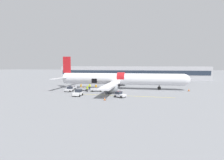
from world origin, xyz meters
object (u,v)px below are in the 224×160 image
at_px(baggage_tug_rear, 69,90).
at_px(baggage_cart_empty, 72,88).
at_px(ground_crew_supervisor, 87,89).
at_px(ground_crew_loader_b, 81,86).
at_px(baggage_cart_queued, 96,90).
at_px(airplane, 119,79).
at_px(ground_crew_driver, 96,87).
at_px(baggage_cart_loading, 84,89).
at_px(ground_crew_loader_a, 90,86).
at_px(baggage_tug_mid, 78,93).
at_px(baggage_tug_lead, 120,95).

distance_m(baggage_tug_rear, baggage_cart_empty, 4.06).
distance_m(baggage_tug_rear, ground_crew_supervisor, 5.28).
distance_m(baggage_cart_empty, ground_crew_loader_b, 2.80).
relative_size(baggage_cart_queued, ground_crew_supervisor, 2.34).
height_order(airplane, ground_crew_driver, airplane).
bearing_deg(baggage_cart_queued, baggage_cart_loading, 166.71).
distance_m(ground_crew_loader_a, ground_crew_driver, 2.15).
height_order(baggage_tug_rear, baggage_cart_empty, baggage_tug_rear).
distance_m(baggage_tug_mid, ground_crew_loader_a, 11.72).
xyz_separation_m(airplane, ground_crew_loader_b, (-11.30, -4.07, -2.07)).
bearing_deg(ground_crew_supervisor, baggage_cart_empty, 148.60).
bearing_deg(baggage_cart_queued, ground_crew_loader_b, 153.47).
distance_m(airplane, ground_crew_driver, 7.90).
bearing_deg(baggage_cart_empty, ground_crew_driver, 8.92).
relative_size(baggage_tug_lead, baggage_cart_queued, 0.71).
bearing_deg(baggage_cart_queued, ground_crew_driver, 108.25).
bearing_deg(baggage_cart_empty, ground_crew_loader_a, 16.46).
relative_size(baggage_cart_queued, ground_crew_loader_b, 2.32).
bearing_deg(airplane, baggage_tug_mid, -118.31).
bearing_deg(ground_crew_driver, baggage_tug_mid, -96.60).
bearing_deg(baggage_cart_loading, ground_crew_driver, 38.06).
bearing_deg(baggage_cart_queued, baggage_tug_lead, -45.23).
xyz_separation_m(airplane, baggage_tug_mid, (-8.01, -14.88, -2.34)).
xyz_separation_m(baggage_tug_rear, baggage_cart_queued, (7.47, 1.76, -0.13)).
height_order(baggage_tug_lead, ground_crew_loader_a, ground_crew_loader_a).
relative_size(baggage_tug_rear, ground_crew_loader_a, 1.44).
distance_m(baggage_tug_lead, baggage_cart_empty, 19.06).
relative_size(ground_crew_loader_b, ground_crew_driver, 1.08).
distance_m(baggage_cart_queued, ground_crew_supervisor, 2.76).
bearing_deg(baggage_cart_empty, baggage_cart_queued, -14.64).
bearing_deg(baggage_cart_loading, ground_crew_loader_a, 71.81).
distance_m(baggage_tug_mid, ground_crew_supervisor, 6.39).
bearing_deg(ground_crew_supervisor, baggage_cart_queued, 35.86).
relative_size(baggage_tug_lead, ground_crew_driver, 1.77).
bearing_deg(ground_crew_loader_a, ground_crew_loader_b, -160.45).
bearing_deg(baggage_tug_lead, airplane, 98.44).
distance_m(baggage_cart_queued, ground_crew_driver, 3.54).
distance_m(baggage_tug_mid, baggage_tug_rear, 8.00).
distance_m(baggage_cart_queued, ground_crew_loader_a, 4.94).
distance_m(ground_crew_loader_b, ground_crew_driver, 4.62).
bearing_deg(baggage_tug_rear, baggage_cart_empty, 103.20).
relative_size(baggage_tug_mid, ground_crew_driver, 1.72).
relative_size(baggage_tug_lead, baggage_tug_rear, 1.14).
xyz_separation_m(baggage_tug_mid, baggage_tug_rear, (-5.06, 6.20, -0.09)).
xyz_separation_m(baggage_tug_rear, baggage_cart_empty, (-0.93, 3.96, -0.01)).
distance_m(airplane, baggage_tug_rear, 15.88).
relative_size(baggage_tug_rear, ground_crew_driver, 1.56).
height_order(baggage_tug_mid, baggage_cart_loading, baggage_tug_mid).
height_order(ground_crew_loader_b, ground_crew_driver, ground_crew_loader_b).
height_order(airplane, baggage_cart_loading, airplane).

